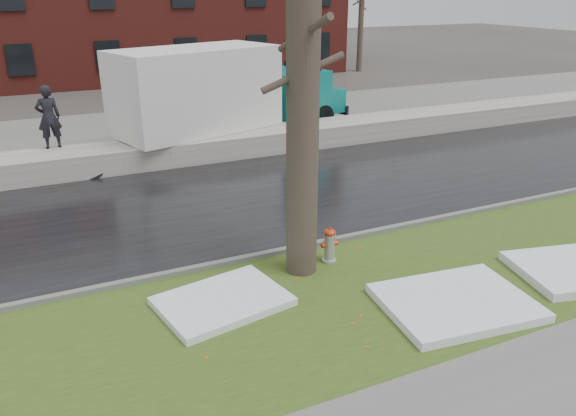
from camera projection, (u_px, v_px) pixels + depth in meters
name	position (u px, v px, depth m)	size (l,w,h in m)	color
ground	(311.00, 273.00, 11.34)	(120.00, 120.00, 0.00)	#47423D
verge	(343.00, 301.00, 10.28)	(60.00, 4.50, 0.04)	#2E4517
road	(235.00, 200.00, 15.12)	(60.00, 7.00, 0.03)	black
parking_lot	(161.00, 131.00, 22.27)	(60.00, 9.00, 0.03)	slate
curb	(290.00, 250.00, 12.16)	(60.00, 0.15, 0.14)	slate
snowbank	(191.00, 149.00, 18.52)	(60.00, 1.60, 0.75)	#B3AEA4
bg_tree_right	(361.00, 19.00, 36.61)	(1.40, 1.62, 6.50)	brown
fire_hydrant	(329.00, 244.00, 11.57)	(0.37, 0.31, 0.76)	#AFB2B8
tree	(303.00, 77.00, 9.96)	(1.59, 1.89, 7.64)	brown
box_truck	(223.00, 94.00, 19.66)	(10.56, 4.93, 3.52)	black
worker	(49.00, 117.00, 16.90)	(0.70, 0.46, 1.92)	black
snow_patch_near	(456.00, 303.00, 10.04)	(2.60, 2.00, 0.16)	white
snow_patch_far	(223.00, 301.00, 10.11)	(2.20, 1.60, 0.14)	white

